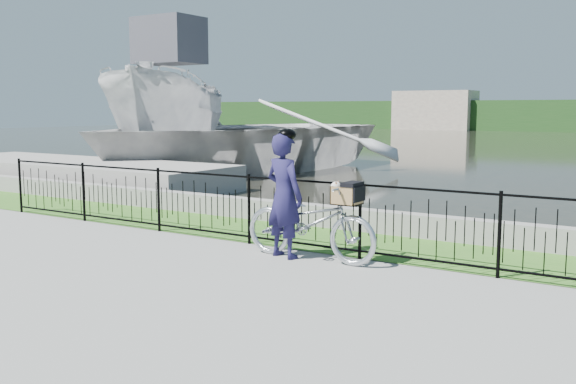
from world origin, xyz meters
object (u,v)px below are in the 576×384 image
Objects in this scene: cyclist at (284,194)px; boat_far at (234,135)px; bicycle_rig at (311,221)px; dock at (76,173)px; boat_near at (171,117)px.

boat_far reaches higher than cyclist.
cyclist is at bearing -170.29° from bicycle_rig.
dock is at bearing 156.29° from cyclist.
dock is 0.75× the size of boat_far.
bicycle_rig is 0.22× the size of boat_near.
cyclist is (-0.42, -0.07, 0.37)m from bicycle_rig.
boat_near is at bearing 139.37° from cyclist.
dock is 5.23× the size of cyclist.
boat_near reaches higher than boat_far.
dock is at bearing -103.28° from boat_far.
dock is 4.68× the size of bicycle_rig.
cyclist reaches higher than dock.
cyclist reaches higher than bicycle_rig.
dock is 1.04× the size of boat_near.
boat_far is (1.36, 5.78, 0.91)m from dock.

